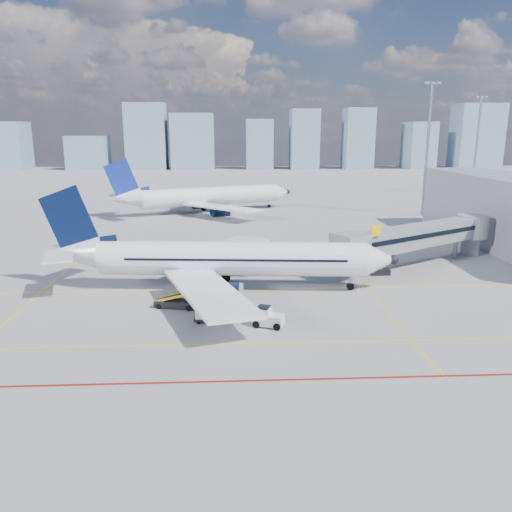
{
  "coord_description": "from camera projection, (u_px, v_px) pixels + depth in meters",
  "views": [
    {
      "loc": [
        -0.22,
        -42.18,
        16.01
      ],
      "look_at": [
        2.22,
        6.44,
        4.0
      ],
      "focal_mm": 35.0,
      "sensor_mm": 36.0,
      "label": 1
    }
  ],
  "objects": [
    {
      "name": "belt_loader",
      "position": [
        177.0,
        302.0,
        46.91
      ],
      "size": [
        5.6,
        2.44,
        2.25
      ],
      "rotation": [
        0.0,
        0.0,
        -0.23
      ],
      "color": "black",
      "rests_on": "ground"
    },
    {
      "name": "main_aircraft",
      "position": [
        217.0,
        259.0,
        52.08
      ],
      "size": [
        37.06,
        32.25,
        10.9
      ],
      "rotation": [
        0.0,
        0.0,
        -0.08
      ],
      "color": "silver",
      "rests_on": "ground"
    },
    {
      "name": "second_aircraft",
      "position": [
        204.0,
        197.0,
        102.84
      ],
      "size": [
        38.12,
        32.19,
        11.72
      ],
      "rotation": [
        0.0,
        0.0,
        0.41
      ],
      "color": "silver",
      "rests_on": "ground"
    },
    {
      "name": "floodlight_mast_ne",
      "position": [
        428.0,
        146.0,
        96.67
      ],
      "size": [
        3.2,
        0.61,
        25.45
      ],
      "color": "slate",
      "rests_on": "ground"
    },
    {
      "name": "cargo_dolly",
      "position": [
        215.0,
        309.0,
        43.51
      ],
      "size": [
        3.58,
        1.63,
        1.96
      ],
      "rotation": [
        0.0,
        0.0,
        0.01
      ],
      "color": "black",
      "rests_on": "ground"
    },
    {
      "name": "floodlight_mast_far",
      "position": [
        477.0,
        143.0,
        131.92
      ],
      "size": [
        3.2,
        0.61,
        25.45
      ],
      "color": "slate",
      "rests_on": "ground"
    },
    {
      "name": "ground",
      "position": [
        235.0,
        317.0,
        44.75
      ],
      "size": [
        420.0,
        420.0,
        0.0
      ],
      "primitive_type": "plane",
      "color": "gray",
      "rests_on": "ground"
    },
    {
      "name": "jet_bridge",
      "position": [
        424.0,
        236.0,
        61.39
      ],
      "size": [
        23.55,
        15.78,
        6.3
      ],
      "color": "gray",
      "rests_on": "ground"
    },
    {
      "name": "distant_skyline",
      "position": [
        250.0,
        141.0,
        226.4
      ],
      "size": [
        255.67,
        15.69,
        29.14
      ],
      "color": "gray",
      "rests_on": "ground"
    },
    {
      "name": "baggage_tug",
      "position": [
        267.0,
        317.0,
        42.33
      ],
      "size": [
        2.83,
        2.26,
        1.74
      ],
      "rotation": [
        0.0,
        0.0,
        -0.35
      ],
      "color": "silver",
      "rests_on": "ground"
    },
    {
      "name": "apron_markings",
      "position": [
        228.0,
        334.0,
        40.92
      ],
      "size": [
        90.0,
        35.12,
        0.01
      ],
      "color": "yellow",
      "rests_on": "ground"
    },
    {
      "name": "ramp_worker",
      "position": [
        269.0,
        317.0,
        42.42
      ],
      "size": [
        0.71,
        0.71,
        1.67
      ],
      "primitive_type": "imported",
      "rotation": [
        0.0,
        0.0,
        0.8
      ],
      "color": "gold",
      "rests_on": "ground"
    }
  ]
}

